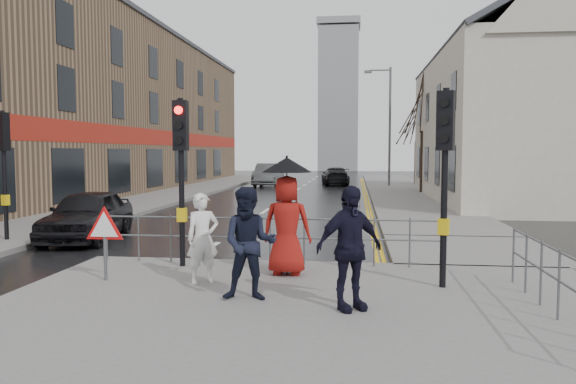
% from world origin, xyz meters
% --- Properties ---
extents(ground, '(120.00, 120.00, 0.00)m').
position_xyz_m(ground, '(0.00, 0.00, 0.00)').
color(ground, black).
rests_on(ground, ground).
extents(near_pavement, '(10.00, 9.00, 0.14)m').
position_xyz_m(near_pavement, '(3.00, -3.50, 0.07)').
color(near_pavement, '#605E5B').
rests_on(near_pavement, ground).
extents(left_pavement, '(4.00, 44.00, 0.14)m').
position_xyz_m(left_pavement, '(-6.50, 23.00, 0.07)').
color(left_pavement, '#605E5B').
rests_on(left_pavement, ground).
extents(right_pavement, '(4.00, 40.00, 0.14)m').
position_xyz_m(right_pavement, '(6.50, 25.00, 0.07)').
color(right_pavement, '#605E5B').
rests_on(right_pavement, ground).
extents(pavement_bridge_right, '(4.00, 4.20, 0.14)m').
position_xyz_m(pavement_bridge_right, '(6.50, 3.00, 0.07)').
color(pavement_bridge_right, '#605E5B').
rests_on(pavement_bridge_right, ground).
extents(building_left_terrace, '(8.00, 42.00, 10.00)m').
position_xyz_m(building_left_terrace, '(-12.00, 22.00, 5.00)').
color(building_left_terrace, '#7B6047').
rests_on(building_left_terrace, ground).
extents(building_right_cream, '(9.00, 16.40, 10.10)m').
position_xyz_m(building_right_cream, '(12.00, 18.00, 4.78)').
color(building_right_cream, '#B3AC9C').
rests_on(building_right_cream, ground).
extents(church_tower, '(5.00, 5.00, 18.00)m').
position_xyz_m(church_tower, '(1.50, 62.00, 9.00)').
color(church_tower, gray).
rests_on(church_tower, ground).
extents(traffic_signal_near_left, '(0.28, 0.27, 3.40)m').
position_xyz_m(traffic_signal_near_left, '(0.20, 0.20, 2.46)').
color(traffic_signal_near_left, black).
rests_on(traffic_signal_near_left, near_pavement).
extents(traffic_signal_near_right, '(0.34, 0.33, 3.40)m').
position_xyz_m(traffic_signal_near_right, '(5.20, -1.00, 2.46)').
color(traffic_signal_near_right, black).
rests_on(traffic_signal_near_right, near_pavement).
extents(traffic_signal_far_left, '(0.34, 0.33, 3.40)m').
position_xyz_m(traffic_signal_far_left, '(-5.50, 3.00, 2.46)').
color(traffic_signal_far_left, black).
rests_on(traffic_signal_far_left, left_pavement).
extents(guard_railing_front, '(7.14, 0.04, 1.00)m').
position_xyz_m(guard_railing_front, '(1.95, 0.60, 0.86)').
color(guard_railing_front, '#595B5E').
rests_on(guard_railing_front, near_pavement).
extents(guard_railing_side, '(0.04, 4.54, 1.00)m').
position_xyz_m(guard_railing_side, '(6.50, -2.75, 0.84)').
color(guard_railing_side, '#595B5E').
rests_on(guard_railing_side, near_pavement).
extents(warning_sign, '(0.80, 0.07, 1.35)m').
position_xyz_m(warning_sign, '(-0.80, -1.21, 1.04)').
color(warning_sign, '#595B5E').
rests_on(warning_sign, near_pavement).
extents(street_lamp, '(1.83, 0.25, 8.00)m').
position_xyz_m(street_lamp, '(5.82, 28.00, 4.71)').
color(street_lamp, '#595B5E').
rests_on(street_lamp, right_pavement).
extents(tree_near, '(2.40, 2.40, 6.58)m').
position_xyz_m(tree_near, '(7.50, 22.00, 5.14)').
color(tree_near, '#30221B').
rests_on(tree_near, right_pavement).
extents(tree_far, '(2.40, 2.40, 5.64)m').
position_xyz_m(tree_far, '(8.00, 30.00, 4.42)').
color(tree_far, '#30221B').
rests_on(tree_far, right_pavement).
extents(pedestrian_a, '(0.70, 0.63, 1.60)m').
position_xyz_m(pedestrian_a, '(1.01, -1.18, 0.94)').
color(pedestrian_a, white).
rests_on(pedestrian_a, near_pavement).
extents(pedestrian_b, '(0.92, 0.75, 1.78)m').
position_xyz_m(pedestrian_b, '(2.05, -2.21, 1.03)').
color(pedestrian_b, black).
rests_on(pedestrian_b, near_pavement).
extents(pedestrian_with_umbrella, '(0.96, 0.96, 2.23)m').
position_xyz_m(pedestrian_with_umbrella, '(2.41, -0.35, 1.31)').
color(pedestrian_with_umbrella, maroon).
rests_on(pedestrian_with_umbrella, near_pavement).
extents(pedestrian_d, '(1.15, 0.95, 1.84)m').
position_xyz_m(pedestrian_d, '(3.61, -2.59, 1.06)').
color(pedestrian_d, black).
rests_on(pedestrian_d, near_pavement).
extents(car_parked, '(2.10, 4.30, 1.41)m').
position_xyz_m(car_parked, '(-3.73, 4.00, 0.71)').
color(car_parked, black).
rests_on(car_parked, ground).
extents(car_mid, '(1.77, 4.91, 1.61)m').
position_xyz_m(car_mid, '(-2.44, 28.63, 0.81)').
color(car_mid, '#434647').
rests_on(car_mid, ground).
extents(car_far, '(2.33, 4.66, 1.30)m').
position_xyz_m(car_far, '(2.24, 30.47, 0.65)').
color(car_far, black).
rests_on(car_far, ground).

